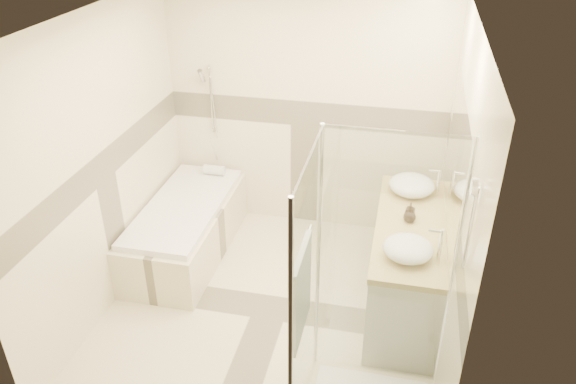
% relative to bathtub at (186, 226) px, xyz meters
% --- Properties ---
extents(room, '(2.82, 3.02, 2.52)m').
position_rel_bathtub_xyz_m(room, '(1.08, -0.64, 0.95)').
color(room, beige).
rests_on(room, ground).
extents(bathtub, '(0.75, 1.70, 0.56)m').
position_rel_bathtub_xyz_m(bathtub, '(0.00, 0.00, 0.00)').
color(bathtub, beige).
rests_on(bathtub, ground).
extents(vanity, '(0.58, 1.62, 0.85)m').
position_rel_bathtub_xyz_m(vanity, '(2.15, -0.35, 0.12)').
color(vanity, silver).
rests_on(vanity, ground).
extents(shower_enclosure, '(0.96, 0.93, 2.04)m').
position_rel_bathtub_xyz_m(shower_enclosure, '(1.86, -1.62, 0.20)').
color(shower_enclosure, beige).
rests_on(shower_enclosure, ground).
extents(vessel_sink_near, '(0.40, 0.40, 0.16)m').
position_rel_bathtub_xyz_m(vessel_sink_near, '(2.13, 0.17, 0.62)').
color(vessel_sink_near, white).
rests_on(vessel_sink_near, vanity).
extents(vessel_sink_far, '(0.37, 0.37, 0.15)m').
position_rel_bathtub_xyz_m(vessel_sink_far, '(2.13, -0.82, 0.62)').
color(vessel_sink_far, white).
rests_on(vessel_sink_far, vanity).
extents(faucet_near, '(0.11, 0.03, 0.26)m').
position_rel_bathtub_xyz_m(faucet_near, '(2.35, 0.17, 0.69)').
color(faucet_near, silver).
rests_on(faucet_near, vanity).
extents(faucet_far, '(0.11, 0.03, 0.27)m').
position_rel_bathtub_xyz_m(faucet_far, '(2.35, -0.82, 0.70)').
color(faucet_far, silver).
rests_on(faucet_far, vanity).
extents(amenity_bottle_a, '(0.08, 0.08, 0.16)m').
position_rel_bathtub_xyz_m(amenity_bottle_a, '(2.13, -0.29, 0.62)').
color(amenity_bottle_a, black).
rests_on(amenity_bottle_a, vanity).
extents(amenity_bottle_b, '(0.12, 0.12, 0.13)m').
position_rel_bathtub_xyz_m(amenity_bottle_b, '(2.13, -0.32, 0.61)').
color(amenity_bottle_b, black).
rests_on(amenity_bottle_b, vanity).
extents(folded_towels, '(0.15, 0.24, 0.08)m').
position_rel_bathtub_xyz_m(folded_towels, '(2.13, 0.28, 0.58)').
color(folded_towels, silver).
rests_on(folded_towels, vanity).
extents(rolled_towel, '(0.22, 0.10, 0.10)m').
position_rel_bathtub_xyz_m(rolled_towel, '(0.09, 0.65, 0.30)').
color(rolled_towel, silver).
rests_on(rolled_towel, bathtub).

